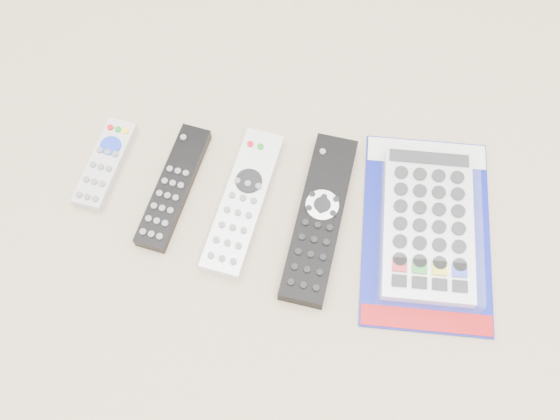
# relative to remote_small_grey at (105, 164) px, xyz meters

# --- Properties ---
(remote_small_grey) EXTENTS (0.07, 0.15, 0.02)m
(remote_small_grey) POSITION_rel_remote_small_grey_xyz_m (0.00, 0.00, 0.00)
(remote_small_grey) COLOR #B9B8BB
(remote_small_grey) RESTS_ON ground
(remote_slim_black) EXTENTS (0.08, 0.20, 0.02)m
(remote_slim_black) POSITION_rel_remote_small_grey_xyz_m (0.10, -0.03, -0.00)
(remote_slim_black) COLOR black
(remote_slim_black) RESTS_ON ground
(remote_silver_dvd) EXTENTS (0.09, 0.23, 0.03)m
(remote_silver_dvd) POSITION_rel_remote_small_grey_xyz_m (0.20, -0.04, 0.00)
(remote_silver_dvd) COLOR silver
(remote_silver_dvd) RESTS_ON ground
(remote_large_black) EXTENTS (0.09, 0.25, 0.03)m
(remote_large_black) POSITION_rel_remote_small_grey_xyz_m (0.31, -0.05, 0.00)
(remote_large_black) COLOR black
(remote_large_black) RESTS_ON ground
(jumbo_remote_packaged) EXTENTS (0.17, 0.28, 0.04)m
(jumbo_remote_packaged) POSITION_rel_remote_small_grey_xyz_m (0.46, -0.05, 0.01)
(jumbo_remote_packaged) COLOR #0D1690
(jumbo_remote_packaged) RESTS_ON ground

